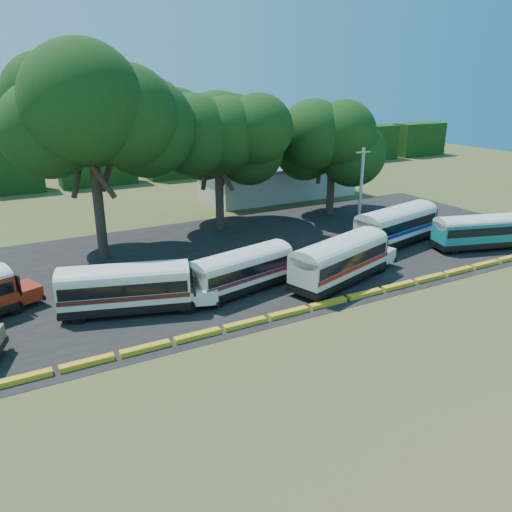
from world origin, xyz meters
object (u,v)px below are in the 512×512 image
bus_teal (480,230)px  tree_west (89,112)px  bus_white_red (341,258)px  bus_cream_west (128,286)px

bus_teal → tree_west: size_ratio=0.60×
bus_white_red → bus_teal: 15.02m
bus_white_red → bus_teal: bus_white_red is taller
tree_west → bus_teal: bearing=-24.6°
bus_teal → tree_west: (-28.60, 13.07, 9.70)m
bus_cream_west → tree_west: size_ratio=0.63×
tree_west → bus_white_red: bearing=-44.9°
bus_cream_west → bus_white_red: 14.61m
bus_cream_west → tree_west: bearing=102.7°
bus_teal → bus_cream_west: bearing=-167.4°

